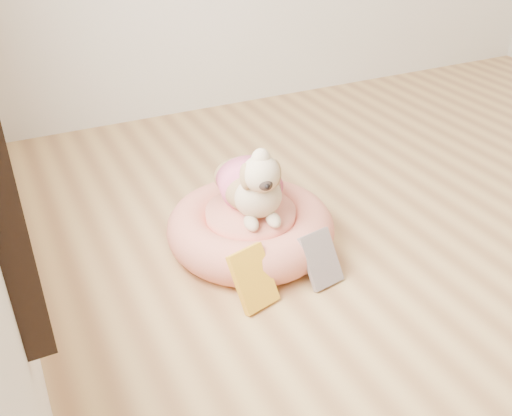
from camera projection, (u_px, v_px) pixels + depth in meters
name	position (u px, v px, depth m)	size (l,w,h in m)	color
pet_bed	(251.00, 228.00, 2.34)	(0.69, 0.69, 0.18)	#DD6B56
dog	(252.00, 172.00, 2.21)	(0.30, 0.44, 0.32)	brown
book_yellow	(253.00, 278.00, 2.02)	(0.15, 0.03, 0.22)	#FDF81A
book_white	(321.00, 259.00, 2.14)	(0.14, 0.02, 0.21)	silver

